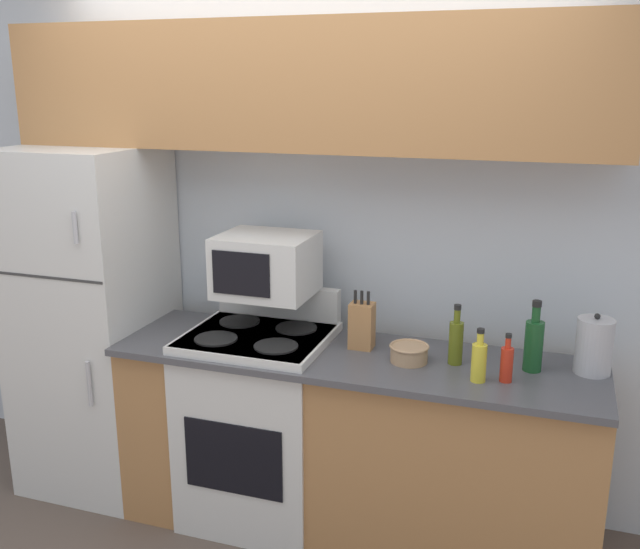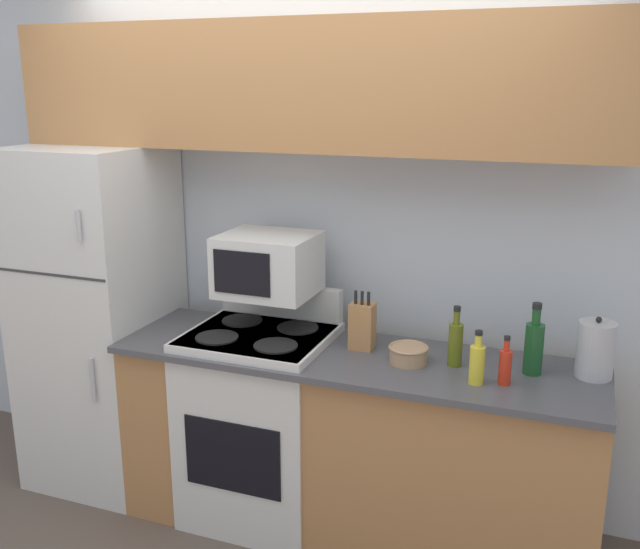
{
  "view_description": "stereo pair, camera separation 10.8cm",
  "coord_description": "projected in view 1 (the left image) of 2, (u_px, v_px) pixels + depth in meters",
  "views": [
    {
      "loc": [
        1.13,
        -2.53,
        2.04
      ],
      "look_at": [
        0.18,
        0.26,
        1.24
      ],
      "focal_mm": 40.0,
      "sensor_mm": 36.0,
      "label": 1
    },
    {
      "loc": [
        1.23,
        -2.5,
        2.04
      ],
      "look_at": [
        0.18,
        0.26,
        1.24
      ],
      "focal_mm": 40.0,
      "sensor_mm": 36.0,
      "label": 2
    }
  ],
  "objects": [
    {
      "name": "wall_back",
      "position": [
        315.0,
        242.0,
        3.5
      ],
      "size": [
        8.0,
        0.05,
        2.55
      ],
      "color": "silver",
      "rests_on": "ground_plane"
    },
    {
      "name": "bottle_hot_sauce",
      "position": [
        507.0,
        363.0,
        2.81
      ],
      "size": [
        0.05,
        0.05,
        0.2
      ],
      "color": "red",
      "rests_on": "lower_cabinets"
    },
    {
      "name": "kettle",
      "position": [
        594.0,
        346.0,
        2.88
      ],
      "size": [
        0.15,
        0.15,
        0.25
      ],
      "color": "#B7B7BC",
      "rests_on": "lower_cabinets"
    },
    {
      "name": "bottle_cooking_spray",
      "position": [
        479.0,
        361.0,
        2.81
      ],
      "size": [
        0.06,
        0.06,
        0.22
      ],
      "color": "gold",
      "rests_on": "lower_cabinets"
    },
    {
      "name": "upper_cabinets",
      "position": [
        300.0,
        86.0,
        3.12
      ],
      "size": [
        2.77,
        0.35,
        0.56
      ],
      "color": "#B27A47",
      "rests_on": "refrigerator"
    },
    {
      "name": "bowl",
      "position": [
        409.0,
        353.0,
        3.01
      ],
      "size": [
        0.17,
        0.17,
        0.08
      ],
      "color": "tan",
      "rests_on": "lower_cabinets"
    },
    {
      "name": "microwave",
      "position": [
        266.0,
        265.0,
        3.25
      ],
      "size": [
        0.42,
        0.37,
        0.28
      ],
      "color": "silver",
      "rests_on": "stove"
    },
    {
      "name": "lower_cabinets",
      "position": [
        353.0,
        444.0,
        3.24
      ],
      "size": [
        2.12,
        0.61,
        0.89
      ],
      "color": "#B27A47",
      "rests_on": "ground_plane"
    },
    {
      "name": "knife_block",
      "position": [
        362.0,
        325.0,
        3.16
      ],
      "size": [
        0.11,
        0.09,
        0.27
      ],
      "color": "#B27A47",
      "rests_on": "lower_cabinets"
    },
    {
      "name": "stove",
      "position": [
        259.0,
        423.0,
        3.36
      ],
      "size": [
        0.64,
        0.59,
        1.09
      ],
      "color": "silver",
      "rests_on": "ground_plane"
    },
    {
      "name": "bottle_wine_green",
      "position": [
        534.0,
        343.0,
        2.91
      ],
      "size": [
        0.08,
        0.08,
        0.3
      ],
      "color": "#194C23",
      "rests_on": "lower_cabinets"
    },
    {
      "name": "refrigerator",
      "position": [
        94.0,
        320.0,
        3.6
      ],
      "size": [
        0.65,
        0.68,
        1.74
      ],
      "color": "silver",
      "rests_on": "ground_plane"
    },
    {
      "name": "bottle_olive_oil",
      "position": [
        456.0,
        341.0,
        2.98
      ],
      "size": [
        0.06,
        0.06,
        0.26
      ],
      "color": "#5B6619",
      "rests_on": "lower_cabinets"
    }
  ]
}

